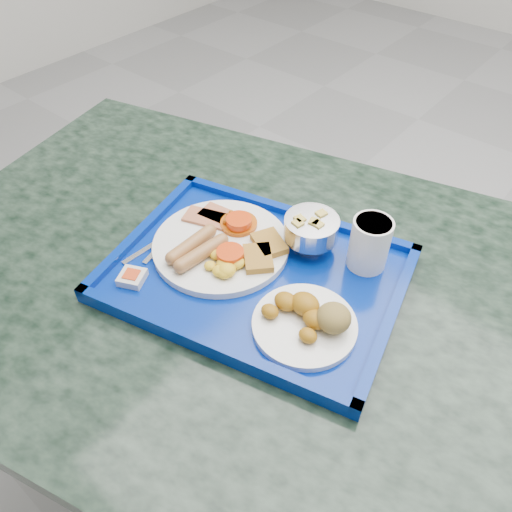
{
  "coord_description": "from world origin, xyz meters",
  "views": [
    {
      "loc": [
        0.3,
        -1.33,
        1.49
      ],
      "look_at": [
        -0.09,
        -0.86,
        0.89
      ],
      "focal_mm": 35.0,
      "sensor_mm": 36.0,
      "label": 1
    }
  ],
  "objects": [
    {
      "name": "spoon",
      "position": [
        -0.26,
        -0.85,
        0.85
      ],
      "size": [
        0.06,
        0.16,
        0.01
      ],
      "rotation": [
        0.0,
        0.0,
        0.23
      ],
      "color": "#B6B6B9",
      "rests_on": "tray"
    },
    {
      "name": "bread_plate",
      "position": [
        0.05,
        -0.89,
        0.86
      ],
      "size": [
        0.17,
        0.17,
        0.06
      ],
      "rotation": [
        0.0,
        0.0,
        -0.32
      ],
      "color": "white",
      "rests_on": "tray"
    },
    {
      "name": "jam_packet",
      "position": [
        -0.25,
        -1.01,
        0.85
      ],
      "size": [
        0.06,
        0.06,
        0.02
      ],
      "rotation": [
        0.0,
        0.0,
        0.43
      ],
      "color": "silver",
      "rests_on": "tray"
    },
    {
      "name": "juice_cup",
      "position": [
        0.05,
        -0.71,
        0.9
      ],
      "size": [
        0.07,
        0.07,
        0.1
      ],
      "color": "white",
      "rests_on": "tray"
    },
    {
      "name": "floor",
      "position": [
        0.0,
        0.0,
        0.0
      ],
      "size": [
        6.0,
        6.0,
        0.0
      ],
      "primitive_type": "plane",
      "color": "gray",
      "rests_on": "ground"
    },
    {
      "name": "tray",
      "position": [
        -0.09,
        -0.86,
        0.84
      ],
      "size": [
        0.58,
        0.48,
        0.03
      ],
      "rotation": [
        0.0,
        0.0,
        0.24
      ],
      "color": "navy",
      "rests_on": "table"
    },
    {
      "name": "main_plate",
      "position": [
        -0.18,
        -0.85,
        0.86
      ],
      "size": [
        0.25,
        0.25,
        0.04
      ],
      "rotation": [
        0.0,
        0.0,
        -0.16
      ],
      "color": "white",
      "rests_on": "tray"
    },
    {
      "name": "knife",
      "position": [
        -0.28,
        -0.92,
        0.85
      ],
      "size": [
        0.02,
        0.15,
        0.0
      ],
      "primitive_type": "cube",
      "rotation": [
        0.0,
        0.0,
        -0.07
      ],
      "color": "#B6B6B9",
      "rests_on": "tray"
    },
    {
      "name": "fruit_bowl",
      "position": [
        -0.06,
        -0.74,
        0.89
      ],
      "size": [
        0.1,
        0.1,
        0.07
      ],
      "color": "#B6B6B9",
      "rests_on": "tray"
    },
    {
      "name": "table",
      "position": [
        -0.1,
        -0.86,
        0.62
      ],
      "size": [
        1.5,
        1.18,
        0.83
      ],
      "rotation": [
        0.0,
        0.0,
        0.25
      ],
      "color": "slate",
      "rests_on": "floor"
    }
  ]
}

